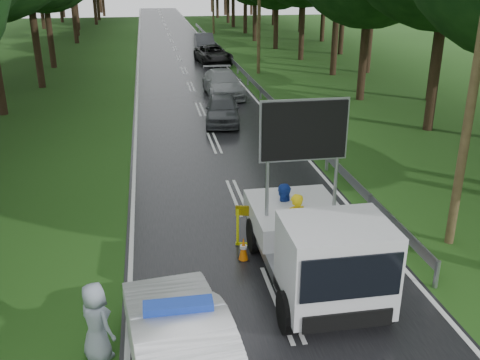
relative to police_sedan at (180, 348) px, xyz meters
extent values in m
plane|color=#204614|center=(2.36, 2.15, -0.79)|extent=(160.00, 160.00, 0.00)
cube|color=black|center=(2.36, 32.15, -0.78)|extent=(7.00, 140.00, 0.02)
cylinder|color=gray|center=(6.06, 2.15, -0.44)|extent=(0.12, 0.12, 0.70)
cube|color=gray|center=(6.06, 32.15, -0.24)|extent=(0.05, 60.00, 0.30)
cylinder|color=#42351E|center=(7.56, 4.15, 4.21)|extent=(0.24, 0.24, 10.00)
cylinder|color=#42351E|center=(7.56, 30.15, 4.21)|extent=(0.24, 0.24, 10.00)
imported|color=silver|center=(0.00, 0.00, 0.00)|extent=(2.19, 4.93, 1.57)
cube|color=#1938A5|center=(0.00, 0.00, 0.86)|extent=(1.21, 0.46, 0.16)
cube|color=gray|center=(3.26, 3.31, -0.20)|extent=(2.16, 4.52, 0.27)
cube|color=silver|center=(3.26, 4.38, 0.23)|extent=(2.26, 2.58, 0.59)
cube|color=silver|center=(3.26, 1.37, 0.55)|extent=(2.15, 1.72, 1.83)
cube|color=black|center=(3.26, 0.49, 0.77)|extent=(1.99, 0.05, 0.91)
cube|color=black|center=(3.26, 3.95, 2.65)|extent=(2.04, 0.13, 1.40)
cylinder|color=black|center=(2.24, 1.16, -0.34)|extent=(0.30, 0.90, 0.90)
cylinder|color=black|center=(4.28, 1.16, -0.34)|extent=(0.30, 0.90, 0.90)
cylinder|color=black|center=(2.24, 4.59, -0.34)|extent=(0.30, 0.90, 0.90)
cylinder|color=black|center=(4.28, 4.60, -0.34)|extent=(0.30, 0.90, 0.90)
cube|color=#E2ED0C|center=(1.84, 4.94, -0.24)|extent=(0.08, 0.08, 1.10)
cube|color=#E2ED0C|center=(2.37, 4.79, -0.24)|extent=(0.08, 0.08, 1.10)
cube|color=#E2ED0C|center=(3.95, 4.35, -0.24)|extent=(0.08, 0.08, 1.10)
cube|color=#E2ED0C|center=(4.48, 4.21, -0.24)|extent=(0.08, 0.08, 1.10)
cube|color=#F2CC00|center=(3.16, 4.57, 0.25)|extent=(2.76, 0.81, 0.27)
imported|color=yellow|center=(3.18, 4.15, 0.08)|extent=(0.73, 0.58, 1.74)
imported|color=#1A3DAA|center=(3.09, 4.78, 0.09)|extent=(1.06, 0.98, 1.76)
imported|color=#8791A2|center=(-1.50, 0.96, 0.02)|extent=(0.91, 0.94, 1.62)
imported|color=#3C3F43|center=(3.16, 17.32, -0.12)|extent=(2.10, 4.13, 1.35)
imported|color=gray|center=(4.03, 23.32, -0.06)|extent=(2.12, 5.05, 1.46)
imported|color=black|center=(4.90, 34.99, -0.09)|extent=(2.87, 5.27, 1.40)
imported|color=#404147|center=(4.96, 42.23, -0.02)|extent=(1.73, 4.72, 1.55)
cube|color=black|center=(1.86, 4.15, -0.78)|extent=(0.30, 0.30, 0.03)
cone|color=orange|center=(1.86, 4.15, -0.46)|extent=(0.25, 0.25, 0.62)
cube|color=black|center=(2.57, 6.59, -0.77)|extent=(0.38, 0.38, 0.03)
cone|color=orange|center=(2.57, 6.59, -0.38)|extent=(0.31, 0.31, 0.78)
cube|color=black|center=(0.36, 2.65, -0.78)|extent=(0.30, 0.30, 0.03)
cone|color=orange|center=(0.36, 2.65, -0.46)|extent=(0.25, 0.25, 0.62)
cube|color=black|center=(4.76, 3.65, -0.77)|extent=(0.34, 0.34, 0.03)
cone|color=orange|center=(4.76, 3.65, -0.42)|extent=(0.28, 0.28, 0.70)
camera|label=1|loc=(-0.26, -7.66, 6.14)|focal=40.00mm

